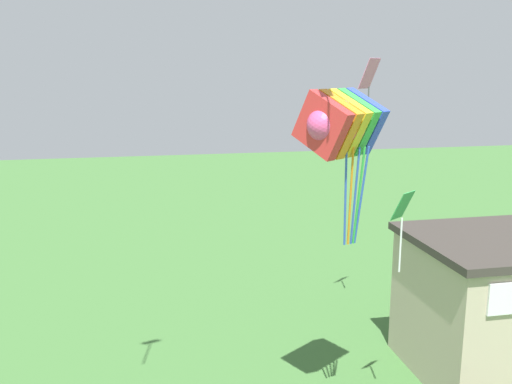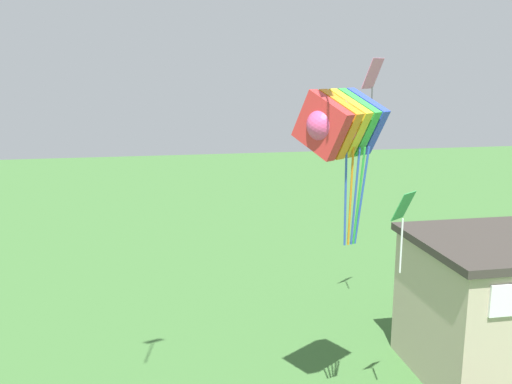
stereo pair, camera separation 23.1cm
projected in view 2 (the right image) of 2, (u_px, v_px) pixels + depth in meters
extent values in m
ellipsoid|color=#E54C8C|center=(341.00, 123.00, 13.83)|extent=(2.72, 2.57, 1.61)
cube|color=red|center=(322.00, 125.00, 13.31)|extent=(1.19, 1.53, 1.64)
cube|color=orange|center=(332.00, 124.00, 13.57)|extent=(1.19, 1.53, 1.64)
cube|color=yellow|center=(341.00, 123.00, 13.83)|extent=(1.19, 1.53, 1.64)
cube|color=green|center=(350.00, 122.00, 14.09)|extent=(1.19, 1.53, 1.64)
cube|color=blue|center=(359.00, 121.00, 14.35)|extent=(1.19, 1.53, 1.64)
cylinder|color=blue|center=(345.00, 198.00, 14.05)|extent=(0.22, 0.40, 2.54)
cylinder|color=orange|center=(351.00, 198.00, 14.09)|extent=(0.14, 0.41, 2.54)
cylinder|color=blue|center=(355.00, 197.00, 14.13)|extent=(0.05, 0.41, 2.54)
cylinder|color=green|center=(359.00, 197.00, 14.17)|extent=(0.14, 0.41, 2.54)
cylinder|color=blue|center=(362.00, 196.00, 14.22)|extent=(0.22, 0.40, 2.54)
cube|color=green|center=(404.00, 206.00, 14.63)|extent=(0.70, 0.65, 0.76)
cylinder|color=white|center=(401.00, 246.00, 14.86)|extent=(0.05, 0.05, 1.48)
cube|color=pink|center=(373.00, 73.00, 19.98)|extent=(0.91, 0.86, 1.06)
cylinder|color=#4C4C51|center=(371.00, 111.00, 20.25)|extent=(0.05, 0.05, 1.70)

